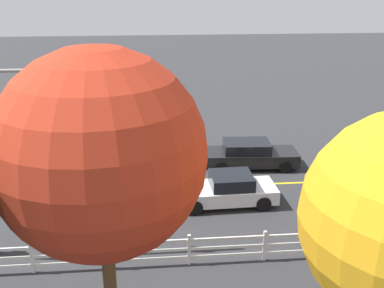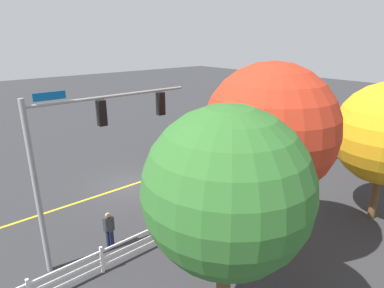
{
  "view_description": "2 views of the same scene",
  "coord_description": "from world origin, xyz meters",
  "px_view_note": "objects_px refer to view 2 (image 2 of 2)",
  "views": [
    {
      "loc": [
        -1.92,
        19.07,
        9.23
      ],
      "look_at": [
        -3.59,
        0.6,
        2.37
      ],
      "focal_mm": 42.17,
      "sensor_mm": 36.0,
      "label": 1
    },
    {
      "loc": [
        8.86,
        16.06,
        8.71
      ],
      "look_at": [
        -3.45,
        1.77,
        2.37
      ],
      "focal_mm": 30.0,
      "sensor_mm": 36.0,
      "label": 2
    }
  ],
  "objects_px": {
    "car_1": "(210,164)",
    "tree_2": "(227,191)",
    "pedestrian": "(109,229)",
    "tree_1": "(269,130)",
    "car_2": "(269,146)",
    "car_3": "(251,130)",
    "car_0": "(192,143)"
  },
  "relations": [
    {
      "from": "car_1",
      "to": "tree_2",
      "type": "distance_m",
      "value": 13.35
    },
    {
      "from": "pedestrian",
      "to": "tree_1",
      "type": "relative_size",
      "value": 0.21
    },
    {
      "from": "car_1",
      "to": "tree_2",
      "type": "bearing_deg",
      "value": 46.15
    },
    {
      "from": "pedestrian",
      "to": "tree_2",
      "type": "distance_m",
      "value": 7.54
    },
    {
      "from": "tree_2",
      "to": "tree_1",
      "type": "bearing_deg",
      "value": -156.6
    },
    {
      "from": "car_2",
      "to": "car_3",
      "type": "relative_size",
      "value": 1.11
    },
    {
      "from": "car_1",
      "to": "car_3",
      "type": "relative_size",
      "value": 1.08
    },
    {
      "from": "car_1",
      "to": "pedestrian",
      "type": "bearing_deg",
      "value": 17.22
    },
    {
      "from": "pedestrian",
      "to": "car_0",
      "type": "bearing_deg",
      "value": -0.39
    },
    {
      "from": "pedestrian",
      "to": "tree_2",
      "type": "relative_size",
      "value": 0.23
    },
    {
      "from": "car_3",
      "to": "pedestrian",
      "type": "height_order",
      "value": "pedestrian"
    },
    {
      "from": "car_2",
      "to": "tree_1",
      "type": "relative_size",
      "value": 0.56
    },
    {
      "from": "car_2",
      "to": "car_1",
      "type": "bearing_deg",
      "value": -4.39
    },
    {
      "from": "car_0",
      "to": "car_2",
      "type": "distance_m",
      "value": 6.02
    },
    {
      "from": "car_1",
      "to": "car_3",
      "type": "height_order",
      "value": "car_3"
    },
    {
      "from": "car_1",
      "to": "tree_1",
      "type": "relative_size",
      "value": 0.54
    },
    {
      "from": "car_1",
      "to": "tree_1",
      "type": "bearing_deg",
      "value": 58.54
    },
    {
      "from": "pedestrian",
      "to": "tree_2",
      "type": "height_order",
      "value": "tree_2"
    },
    {
      "from": "car_2",
      "to": "tree_2",
      "type": "distance_m",
      "value": 17.59
    },
    {
      "from": "car_0",
      "to": "tree_1",
      "type": "xyz_separation_m",
      "value": [
        6.14,
        11.49,
        4.76
      ]
    },
    {
      "from": "car_0",
      "to": "car_1",
      "type": "bearing_deg",
      "value": -111.59
    },
    {
      "from": "car_0",
      "to": "car_3",
      "type": "xyz_separation_m",
      "value": [
        -6.61,
        0.5,
        -0.0
      ]
    },
    {
      "from": "tree_2",
      "to": "car_1",
      "type": "bearing_deg",
      "value": -132.1
    },
    {
      "from": "car_2",
      "to": "pedestrian",
      "type": "bearing_deg",
      "value": 9.36
    },
    {
      "from": "car_3",
      "to": "tree_2",
      "type": "height_order",
      "value": "tree_2"
    },
    {
      "from": "car_3",
      "to": "pedestrian",
      "type": "distance_m",
      "value": 18.45
    },
    {
      "from": "car_3",
      "to": "tree_2",
      "type": "xyz_separation_m",
      "value": [
        16.89,
        12.78,
        4.35
      ]
    },
    {
      "from": "car_0",
      "to": "car_3",
      "type": "bearing_deg",
      "value": -1.01
    },
    {
      "from": "car_1",
      "to": "car_0",
      "type": "bearing_deg",
      "value": -116.63
    },
    {
      "from": "car_0",
      "to": "car_3",
      "type": "height_order",
      "value": "car_0"
    },
    {
      "from": "car_0",
      "to": "car_1",
      "type": "xyz_separation_m",
      "value": [
        1.82,
        3.92,
        -0.03
      ]
    },
    {
      "from": "car_3",
      "to": "pedestrian",
      "type": "bearing_deg",
      "value": -161.21
    }
  ]
}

